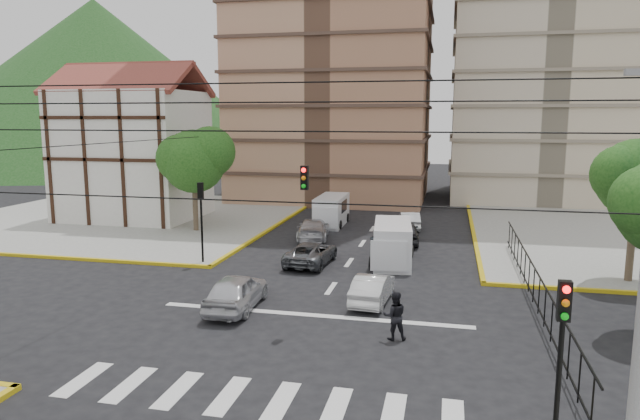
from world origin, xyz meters
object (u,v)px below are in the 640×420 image
(van_right_lane, at_px, (392,245))
(pedestrian_crosswalk, at_px, (395,316))
(traffic_light_se, at_px, (561,344))
(van_left_lane, at_px, (331,212))
(car_silver_front_left, at_px, (236,291))
(traffic_light_nw, at_px, (201,209))
(car_white_front_right, at_px, (373,288))

(van_right_lane, bearing_deg, pedestrian_crosswalk, -89.61)
(traffic_light_se, relative_size, van_left_lane, 0.90)
(car_silver_front_left, bearing_deg, van_left_lane, -92.20)
(van_right_lane, height_order, car_silver_front_left, van_right_lane)
(van_right_lane, bearing_deg, traffic_light_nw, -172.50)
(van_left_lane, bearing_deg, traffic_light_se, -68.97)
(traffic_light_nw, height_order, van_right_lane, traffic_light_nw)
(van_right_lane, bearing_deg, car_white_front_right, -97.17)
(van_right_lane, bearing_deg, traffic_light_se, -78.91)
(traffic_light_se, xyz_separation_m, van_left_lane, (-11.01, 28.30, -2.04))
(car_white_front_right, xyz_separation_m, pedestrian_crosswalk, (1.33, -4.04, 0.26))
(van_left_lane, height_order, pedestrian_crosswalk, van_left_lane)
(car_silver_front_left, bearing_deg, van_right_lane, -124.40)
(car_silver_front_left, xyz_separation_m, pedestrian_crosswalk, (6.85, -1.92, 0.14))
(pedestrian_crosswalk, bearing_deg, van_right_lane, -97.37)
(traffic_light_se, height_order, car_white_front_right, traffic_light_se)
(traffic_light_nw, distance_m, car_white_front_right, 11.19)
(car_white_front_right, bearing_deg, car_silver_front_left, 25.13)
(van_left_lane, relative_size, car_white_front_right, 1.25)
(car_silver_front_left, height_order, pedestrian_crosswalk, pedestrian_crosswalk)
(van_right_lane, relative_size, car_white_front_right, 1.34)
(traffic_light_se, bearing_deg, car_white_front_right, 116.61)
(traffic_light_se, bearing_deg, pedestrian_crosswalk, 120.85)
(traffic_light_se, bearing_deg, car_silver_front_left, 140.78)
(van_right_lane, distance_m, van_left_lane, 11.72)
(traffic_light_se, distance_m, car_silver_front_left, 14.56)
(van_right_lane, distance_m, pedestrian_crosswalk, 10.89)
(van_left_lane, distance_m, pedestrian_crosswalk, 22.18)
(traffic_light_se, height_order, traffic_light_nw, same)
(van_right_lane, xyz_separation_m, car_white_front_right, (-0.17, -6.79, -0.46))
(car_white_front_right, relative_size, pedestrian_crosswalk, 2.17)
(car_white_front_right, distance_m, pedestrian_crosswalk, 4.26)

